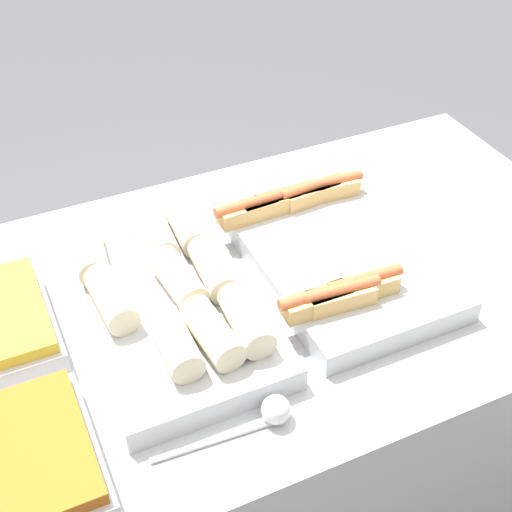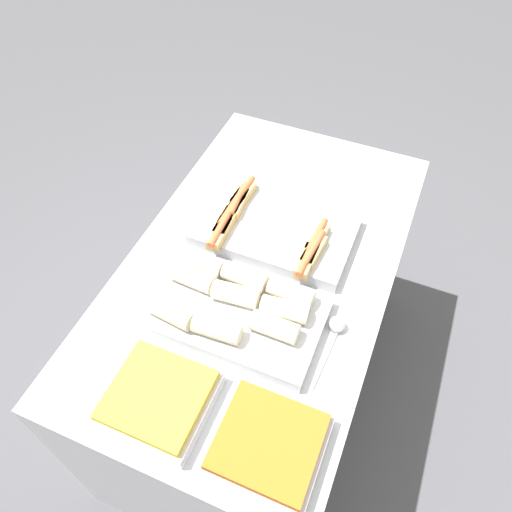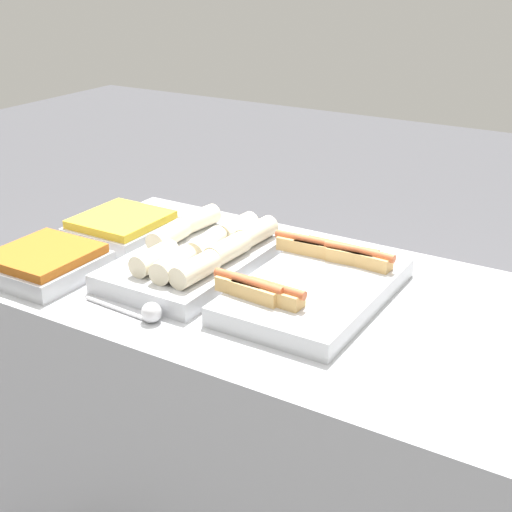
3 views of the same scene
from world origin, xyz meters
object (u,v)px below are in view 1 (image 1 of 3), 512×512
(tray_side_front, at_px, (11,470))
(tray_hotdogs, at_px, (328,249))
(serving_spoon_near, at_px, (267,414))
(tray_wraps, at_px, (168,297))

(tray_side_front, bearing_deg, tray_hotdogs, 20.55)
(tray_side_front, height_order, serving_spoon_near, tray_side_front)
(tray_hotdogs, height_order, tray_wraps, tray_wraps)
(tray_wraps, height_order, serving_spoon_near, tray_wraps)
(tray_hotdogs, xyz_separation_m, tray_wraps, (-0.34, -0.01, 0.01))
(tray_side_front, bearing_deg, tray_wraps, 36.48)
(tray_side_front, xyz_separation_m, serving_spoon_near, (0.39, -0.06, -0.01))
(tray_hotdogs, relative_size, tray_side_front, 1.95)
(tray_wraps, bearing_deg, tray_side_front, -143.52)
(tray_wraps, relative_size, tray_side_front, 2.02)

